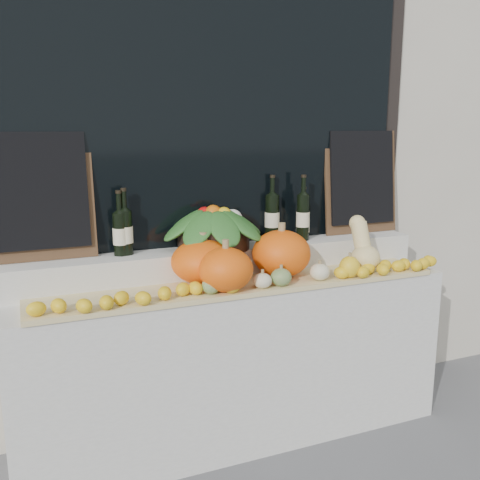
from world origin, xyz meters
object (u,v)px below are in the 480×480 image
pumpkin_left (204,261)px  produce_bowl (213,227)px  butternut_squash (363,249)px  wine_bottle_tall (272,217)px  pumpkin_right (281,253)px

pumpkin_left → produce_bowl: 0.25m
pumpkin_left → butternut_squash: butternut_squash is taller
produce_bowl → wine_bottle_tall: wine_bottle_tall is taller
pumpkin_right → produce_bowl: bearing=145.7°
wine_bottle_tall → produce_bowl: bearing=-170.0°
produce_bowl → wine_bottle_tall: 0.39m
pumpkin_right → wine_bottle_tall: wine_bottle_tall is taller
pumpkin_left → pumpkin_right: size_ratio=1.07×
pumpkin_right → butternut_squash: (0.47, -0.06, -0.00)m
pumpkin_left → butternut_squash: bearing=-6.2°
pumpkin_left → pumpkin_right: (0.42, -0.04, 0.01)m
pumpkin_left → wine_bottle_tall: bearing=25.7°
butternut_squash → wine_bottle_tall: size_ratio=0.79×
pumpkin_right → produce_bowl: 0.39m
produce_bowl → pumpkin_left: bearing=-123.8°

